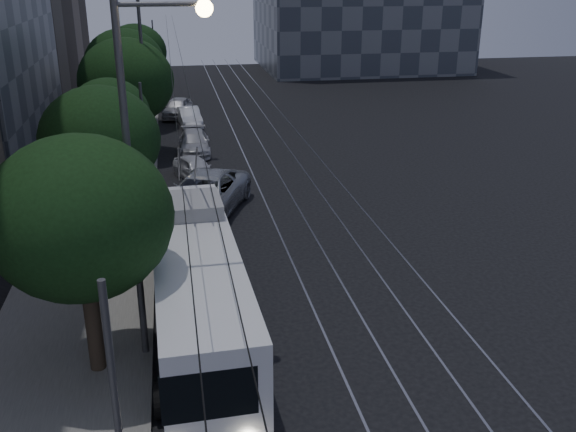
# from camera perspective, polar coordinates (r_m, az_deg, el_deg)

# --- Properties ---
(ground) EXTENTS (120.00, 120.00, 0.00)m
(ground) POSITION_cam_1_polar(r_m,az_deg,el_deg) (22.74, 0.96, -7.02)
(ground) COLOR black
(ground) RESTS_ON ground
(sidewalk) EXTENTS (5.00, 90.00, 0.15)m
(sidewalk) POSITION_cam_1_polar(r_m,az_deg,el_deg) (41.22, -15.01, 5.33)
(sidewalk) COLOR slate
(sidewalk) RESTS_ON ground
(tram_rails) EXTENTS (4.52, 90.00, 0.02)m
(tram_rails) POSITION_cam_1_polar(r_m,az_deg,el_deg) (41.60, -1.10, 6.09)
(tram_rails) COLOR #9C9BA3
(tram_rails) RESTS_ON ground
(overhead_wires) EXTENTS (2.23, 90.00, 6.00)m
(overhead_wires) POSITION_cam_1_polar(r_m,az_deg,el_deg) (40.34, -11.84, 10.23)
(overhead_wires) COLOR black
(overhead_wires) RESTS_ON ground
(trolleybus) EXTENTS (2.88, 11.98, 5.63)m
(trolleybus) POSITION_cam_1_polar(r_m,az_deg,el_deg) (19.89, -8.11, -6.26)
(trolleybus) COLOR silver
(trolleybus) RESTS_ON ground
(pickup_silver) EXTENTS (5.32, 7.30, 1.84)m
(pickup_silver) POSITION_cam_1_polar(r_m,az_deg,el_deg) (30.10, -7.49, 1.88)
(pickup_silver) COLOR #B2B6BB
(pickup_silver) RESTS_ON ground
(car_white_a) EXTENTS (2.70, 3.95, 1.25)m
(car_white_a) POSITION_cam_1_polar(r_m,az_deg,el_deg) (35.29, -8.22, 4.20)
(car_white_a) COLOR silver
(car_white_a) RESTS_ON ground
(car_white_b) EXTENTS (1.97, 4.64, 1.33)m
(car_white_b) POSITION_cam_1_polar(r_m,az_deg,el_deg) (40.60, -8.33, 6.46)
(car_white_b) COLOR #B9B8BD
(car_white_b) RESTS_ON ground
(car_white_c) EXTENTS (1.86, 4.25, 1.36)m
(car_white_c) POSITION_cam_1_polar(r_m,az_deg,el_deg) (48.00, -8.76, 8.69)
(car_white_c) COLOR white
(car_white_c) RESTS_ON ground
(car_white_d) EXTENTS (2.79, 4.68, 1.49)m
(car_white_d) POSITION_cam_1_polar(r_m,az_deg,el_deg) (51.23, -9.80, 9.47)
(car_white_d) COLOR silver
(car_white_d) RESTS_ON ground
(tree_0) EXTENTS (4.83, 4.83, 6.87)m
(tree_0) POSITION_cam_1_polar(r_m,az_deg,el_deg) (17.42, -17.98, -0.19)
(tree_0) COLOR #32261C
(tree_0) RESTS_ON ground
(tree_1) EXTENTS (4.75, 4.75, 6.57)m
(tree_1) POSITION_cam_1_polar(r_m,az_deg,el_deg) (26.59, -16.36, 6.50)
(tree_1) COLOR #32261C
(tree_1) RESTS_ON ground
(tree_2) EXTENTS (4.00, 4.00, 5.86)m
(tree_2) POSITION_cam_1_polar(r_m,az_deg,el_deg) (33.07, -15.59, 8.61)
(tree_2) COLOR #32261C
(tree_2) RESTS_ON ground
(tree_3) EXTENTS (5.61, 5.61, 7.12)m
(tree_3) POSITION_cam_1_polar(r_m,az_deg,el_deg) (39.82, -14.20, 11.53)
(tree_3) COLOR #32261C
(tree_3) RESTS_ON ground
(tree_4) EXTENTS (5.68, 5.68, 7.00)m
(tree_4) POSITION_cam_1_polar(r_m,az_deg,el_deg) (47.75, -14.30, 12.82)
(tree_4) COLOR #32261C
(tree_4) RESTS_ON ground
(tree_5) EXTENTS (4.96, 4.96, 6.75)m
(tree_5) POSITION_cam_1_polar(r_m,az_deg,el_deg) (55.28, -13.37, 13.99)
(tree_5) COLOR #32261C
(tree_5) RESTS_ON ground
(streetlamp_near) EXTENTS (2.49, 0.44, 10.32)m
(streetlamp_near) POSITION_cam_1_polar(r_m,az_deg,el_deg) (17.37, -12.69, 5.53)
(streetlamp_near) COLOR #4F4F51
(streetlamp_near) RESTS_ON ground
(streetlamp_far) EXTENTS (2.60, 0.44, 10.86)m
(streetlamp_far) POSITION_cam_1_polar(r_m,az_deg,el_deg) (38.85, -12.24, 14.32)
(streetlamp_far) COLOR #4F4F51
(streetlamp_far) RESTS_ON ground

